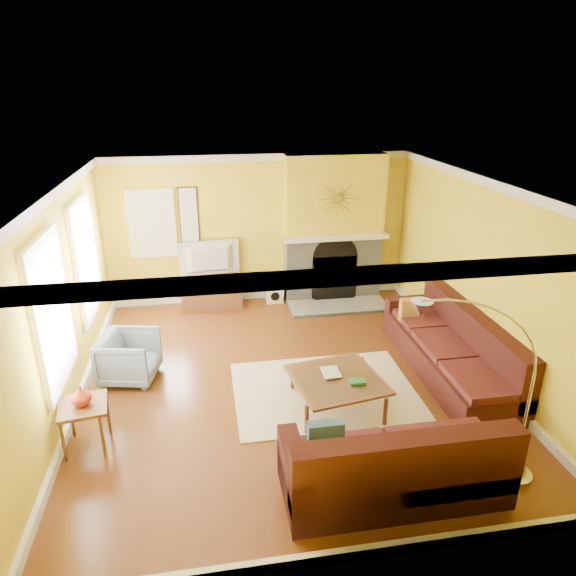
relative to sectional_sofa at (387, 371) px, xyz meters
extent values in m
cube|color=brown|center=(-1.18, 0.74, -0.46)|extent=(5.50, 6.00, 0.02)
cube|color=white|center=(-1.18, 0.74, 2.26)|extent=(5.50, 6.00, 0.02)
cube|color=yellow|center=(-1.18, 3.75, 0.90)|extent=(5.50, 0.02, 2.70)
cube|color=yellow|center=(-1.18, -2.27, 0.90)|extent=(5.50, 0.02, 2.70)
cube|color=yellow|center=(-3.94, 0.74, 0.90)|extent=(0.02, 6.00, 2.70)
cube|color=yellow|center=(1.58, 0.74, 0.90)|extent=(0.02, 6.00, 2.70)
cube|color=white|center=(-3.90, 2.04, 1.05)|extent=(0.06, 1.22, 1.72)
cube|color=white|center=(-3.90, 0.14, 1.05)|extent=(0.06, 1.22, 1.72)
cube|color=white|center=(-3.08, 3.70, 1.10)|extent=(0.82, 0.06, 1.22)
cube|color=white|center=(-2.43, 3.71, 1.15)|extent=(0.34, 0.04, 1.14)
cube|color=white|center=(0.17, 3.30, 0.80)|extent=(1.92, 0.22, 0.08)
cube|color=gray|center=(0.17, 2.99, -0.42)|extent=(1.80, 0.70, 0.06)
cube|color=beige|center=(-0.72, 0.35, -0.44)|extent=(2.40, 1.80, 0.02)
cube|color=brown|center=(-2.11, 3.46, -0.15)|extent=(1.08, 0.49, 0.59)
imported|color=black|center=(-2.11, 3.46, 0.46)|extent=(1.09, 0.26, 0.62)
cube|color=white|center=(-0.96, 3.51, -0.30)|extent=(0.31, 0.31, 0.31)
imported|color=gray|center=(-3.30, 1.11, -0.11)|extent=(0.88, 0.86, 0.68)
imported|color=red|center=(-3.62, -0.30, 0.23)|extent=(0.27, 0.27, 0.23)
imported|color=white|center=(-0.81, 0.10, -0.01)|extent=(0.22, 0.30, 0.03)
camera|label=1|loc=(-2.17, -5.36, 3.41)|focal=32.00mm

